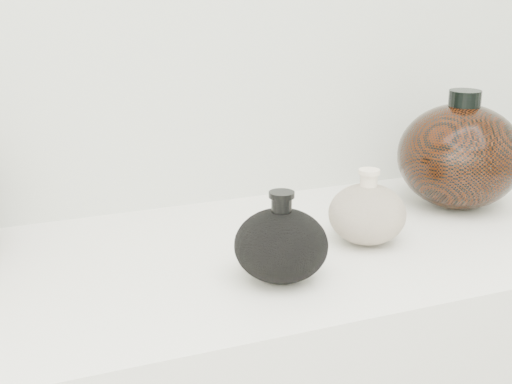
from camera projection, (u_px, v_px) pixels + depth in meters
name	position (u px, v px, depth m)	size (l,w,h in m)	color
black_gourd_vase	(281.00, 245.00, 0.96)	(0.14, 0.14, 0.13)	black
cream_gourd_vase	(367.00, 213.00, 1.09)	(0.15, 0.15, 0.12)	beige
right_round_pot	(460.00, 156.00, 1.25)	(0.27, 0.27, 0.21)	black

